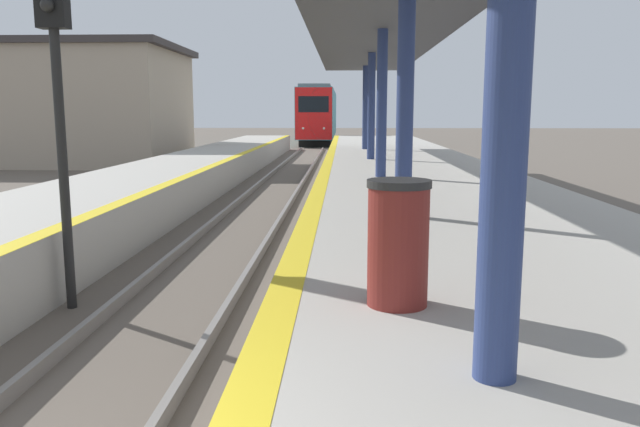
{
  "coord_description": "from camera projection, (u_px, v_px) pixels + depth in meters",
  "views": [
    {
      "loc": [
        2.15,
        -2.06,
        2.46
      ],
      "look_at": [
        1.53,
        13.92,
        -0.13
      ],
      "focal_mm": 35.0,
      "sensor_mm": 36.0,
      "label": 1
    }
  ],
  "objects": [
    {
      "name": "signal_near",
      "position": [
        56.0,
        63.0,
        7.47
      ],
      "size": [
        0.36,
        0.31,
        4.35
      ],
      "color": "black",
      "rests_on": "ground"
    },
    {
      "name": "train",
      "position": [
        319.0,
        115.0,
        52.54
      ],
      "size": [
        2.65,
        18.79,
        4.48
      ],
      "color": "black",
      "rests_on": "ground"
    },
    {
      "name": "station_building",
      "position": [
        43.0,
        105.0,
        30.34
      ],
      "size": [
        13.62,
        8.07,
        5.66
      ],
      "color": "tan",
      "rests_on": "ground"
    },
    {
      "name": "station_canopy",
      "position": [
        383.0,
        28.0,
        14.37
      ],
      "size": [
        3.48,
        28.69,
        3.62
      ],
      "color": "navy",
      "rests_on": "platform_right"
    },
    {
      "name": "trash_bin",
      "position": [
        398.0,
        243.0,
        4.9
      ],
      "size": [
        0.5,
        0.5,
        1.0
      ],
      "color": "maroon",
      "rests_on": "platform_right"
    }
  ]
}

